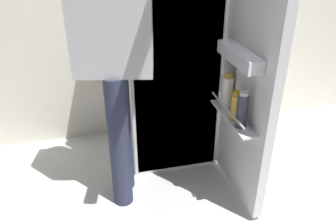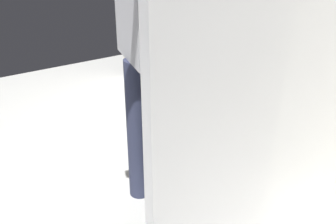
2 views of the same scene
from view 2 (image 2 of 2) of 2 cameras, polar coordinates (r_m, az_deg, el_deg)
refrigerator at (r=1.92m, az=14.25°, el=6.84°), size 0.65×1.20×1.69m
person at (r=1.93m, az=-2.93°, el=12.64°), size 0.55×0.78×1.67m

